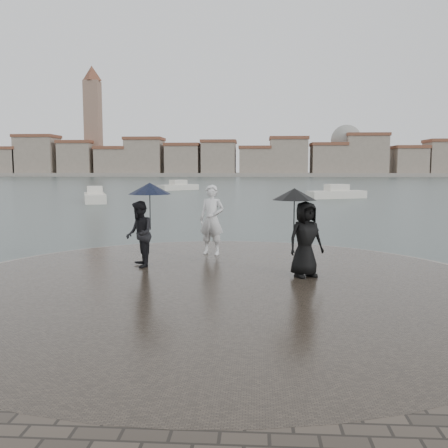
{
  "coord_description": "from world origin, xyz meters",
  "views": [
    {
      "loc": [
        0.76,
        -6.73,
        2.74
      ],
      "look_at": [
        0.0,
        4.8,
        1.45
      ],
      "focal_mm": 40.0,
      "sensor_mm": 36.0,
      "label": 1
    }
  ],
  "objects": [
    {
      "name": "ground",
      "position": [
        0.0,
        0.0,
        0.0
      ],
      "size": [
        400.0,
        400.0,
        0.0
      ],
      "primitive_type": "plane",
      "color": "#2B3835",
      "rests_on": "ground"
    },
    {
      "name": "kerb_ring",
      "position": [
        0.0,
        3.5,
        0.16
      ],
      "size": [
        12.5,
        12.5,
        0.32
      ],
      "primitive_type": "cylinder",
      "color": "gray",
      "rests_on": "ground"
    },
    {
      "name": "quay_tip",
      "position": [
        0.0,
        3.5,
        0.18
      ],
      "size": [
        11.9,
        11.9,
        0.36
      ],
      "primitive_type": "cylinder",
      "color": "#2D261E",
      "rests_on": "ground"
    },
    {
      "name": "statue",
      "position": [
        -0.48,
        6.93,
        1.33
      ],
      "size": [
        0.81,
        0.65,
        1.93
      ],
      "primitive_type": "imported",
      "rotation": [
        0.0,
        0.0,
        -0.3
      ],
      "color": "silver",
      "rests_on": "quay_tip"
    },
    {
      "name": "visitor_left",
      "position": [
        -1.99,
        5.06,
        1.48
      ],
      "size": [
        1.19,
        1.09,
        2.04
      ],
      "color": "black",
      "rests_on": "quay_tip"
    },
    {
      "name": "visitor_right",
      "position": [
        1.77,
        4.22,
        1.46
      ],
      "size": [
        1.23,
        1.02,
        1.95
      ],
      "color": "black",
      "rests_on": "quay_tip"
    },
    {
      "name": "far_skyline",
      "position": [
        -6.29,
        160.71,
        5.61
      ],
      "size": [
        260.0,
        20.0,
        37.0
      ],
      "color": "gray",
      "rests_on": "ground"
    },
    {
      "name": "boats",
      "position": [
        1.56,
        40.75,
        0.38
      ],
      "size": [
        35.02,
        28.03,
        1.5
      ],
      "color": "silver",
      "rests_on": "ground"
    }
  ]
}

